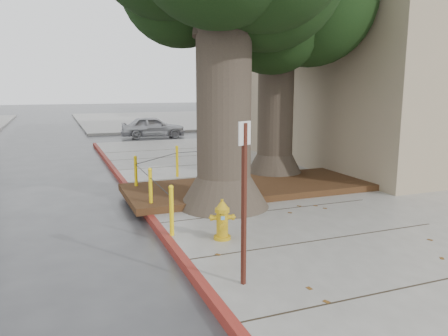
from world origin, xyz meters
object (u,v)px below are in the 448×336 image
at_px(car_red, 294,122).
at_px(car_silver, 153,127).
at_px(fire_hydrant, 222,220).
at_px(signpost, 244,195).

bearing_deg(car_red, car_silver, 91.41).
xyz_separation_m(fire_hydrant, signpost, (-0.38, -1.78, 0.91)).
distance_m(signpost, car_red, 23.34).
height_order(fire_hydrant, signpost, signpost).
xyz_separation_m(signpost, car_silver, (2.89, 19.01, -0.81)).
distance_m(fire_hydrant, signpost, 2.03).
distance_m(fire_hydrant, car_silver, 17.42).
bearing_deg(car_silver, signpost, 179.19).
distance_m(signpost, car_silver, 19.25).
bearing_deg(signpost, fire_hydrant, 53.37).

